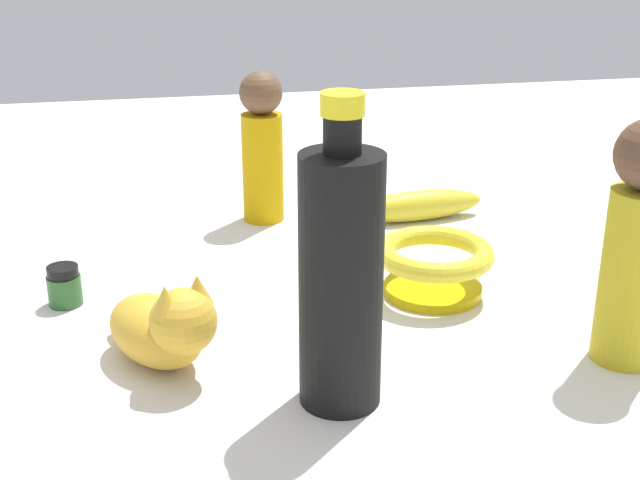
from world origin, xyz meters
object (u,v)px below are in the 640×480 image
at_px(banana, 418,206).
at_px(person_figure_adult, 639,241).
at_px(cat_figurine, 163,326).
at_px(bottle_tall, 341,277).
at_px(nail_polish_jar, 64,285).
at_px(bowl, 434,262).
at_px(person_figure_child, 262,146).

bearing_deg(banana, person_figure_adult, -84.70).
relative_size(cat_figurine, person_figure_adult, 0.62).
height_order(cat_figurine, bottle_tall, bottle_tall).
bearing_deg(cat_figurine, bottle_tall, -30.57).
relative_size(person_figure_adult, banana, 1.26).
xyz_separation_m(person_figure_adult, banana, (-0.07, 0.38, -0.09)).
height_order(person_figure_adult, banana, person_figure_adult).
distance_m(person_figure_adult, nail_polish_jar, 0.55).
height_order(bowl, banana, bowl).
bearing_deg(person_figure_child, banana, -12.20).
bearing_deg(bowl, bottle_tall, -127.60).
distance_m(banana, person_figure_child, 0.21).
xyz_separation_m(bowl, banana, (0.05, 0.21, -0.02)).
xyz_separation_m(cat_figurine, banana, (0.33, 0.31, -0.02)).
xyz_separation_m(banana, nail_polish_jar, (-0.42, -0.17, 0.00)).
distance_m(cat_figurine, bowl, 0.29).
bearing_deg(cat_figurine, person_figure_child, 69.18).
relative_size(cat_figurine, banana, 0.78).
relative_size(banana, bottle_tall, 0.69).
bearing_deg(cat_figurine, person_figure_adult, -9.18).
bearing_deg(bottle_tall, cat_figurine, 149.43).
bearing_deg(person_figure_adult, bowl, 127.48).
bearing_deg(bottle_tall, person_figure_child, 90.52).
height_order(nail_polish_jar, person_figure_child, person_figure_child).
bearing_deg(person_figure_adult, bottle_tall, -176.31).
bearing_deg(cat_figurine, banana, 43.72).
height_order(person_figure_adult, bottle_tall, bottle_tall).
bearing_deg(bowl, banana, 76.90).
relative_size(bottle_tall, person_figure_child, 1.34).
height_order(bowl, nail_polish_jar, bowl).
xyz_separation_m(cat_figurine, person_figure_child, (0.13, 0.35, 0.06)).
bearing_deg(person_figure_child, cat_figurine, -110.82).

